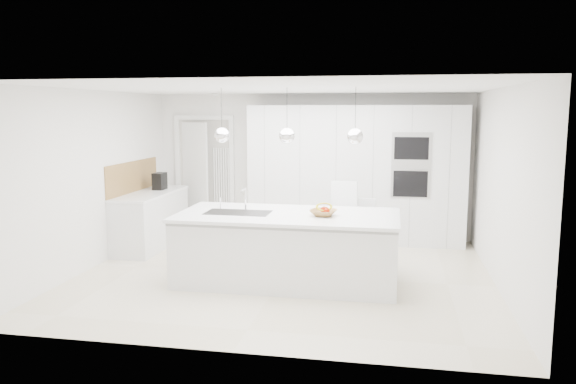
% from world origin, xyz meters
% --- Properties ---
extents(floor, '(5.50, 5.50, 0.00)m').
position_xyz_m(floor, '(0.00, 0.00, 0.00)').
color(floor, beige).
rests_on(floor, ground).
extents(wall_back, '(5.50, 0.00, 5.50)m').
position_xyz_m(wall_back, '(0.00, 2.50, 1.25)').
color(wall_back, white).
rests_on(wall_back, ground).
extents(wall_left, '(0.00, 5.00, 5.00)m').
position_xyz_m(wall_left, '(-2.75, 0.00, 1.25)').
color(wall_left, white).
rests_on(wall_left, ground).
extents(ceiling, '(5.50, 5.50, 0.00)m').
position_xyz_m(ceiling, '(0.00, 0.00, 2.50)').
color(ceiling, white).
rests_on(ceiling, wall_back).
extents(tall_cabinets, '(3.60, 0.60, 2.30)m').
position_xyz_m(tall_cabinets, '(0.80, 2.20, 1.15)').
color(tall_cabinets, silver).
rests_on(tall_cabinets, floor).
extents(oven_stack, '(0.62, 0.04, 1.05)m').
position_xyz_m(oven_stack, '(1.70, 1.89, 1.35)').
color(oven_stack, '#A5A5A8').
rests_on(oven_stack, tall_cabinets).
extents(doorway_frame, '(1.11, 0.08, 2.13)m').
position_xyz_m(doorway_frame, '(-1.95, 2.47, 1.02)').
color(doorway_frame, white).
rests_on(doorway_frame, floor).
extents(hallway_door, '(0.76, 0.38, 2.00)m').
position_xyz_m(hallway_door, '(-2.20, 2.42, 1.00)').
color(hallway_door, white).
rests_on(hallway_door, floor).
extents(radiator, '(0.32, 0.04, 1.40)m').
position_xyz_m(radiator, '(-1.63, 2.46, 0.85)').
color(radiator, white).
rests_on(radiator, floor).
extents(left_base_cabinets, '(0.60, 1.80, 0.86)m').
position_xyz_m(left_base_cabinets, '(-2.45, 1.20, 0.43)').
color(left_base_cabinets, silver).
rests_on(left_base_cabinets, floor).
extents(left_worktop, '(0.62, 1.82, 0.04)m').
position_xyz_m(left_worktop, '(-2.45, 1.20, 0.88)').
color(left_worktop, white).
rests_on(left_worktop, left_base_cabinets).
extents(oak_backsplash, '(0.02, 1.80, 0.50)m').
position_xyz_m(oak_backsplash, '(-2.74, 1.20, 1.15)').
color(oak_backsplash, '#9E763F').
rests_on(oak_backsplash, wall_left).
extents(island_base, '(2.80, 1.20, 0.86)m').
position_xyz_m(island_base, '(0.10, -0.30, 0.43)').
color(island_base, silver).
rests_on(island_base, floor).
extents(island_worktop, '(2.84, 1.40, 0.04)m').
position_xyz_m(island_worktop, '(0.10, -0.25, 0.88)').
color(island_worktop, white).
rests_on(island_worktop, island_base).
extents(island_sink, '(0.84, 0.44, 0.18)m').
position_xyz_m(island_sink, '(-0.55, -0.30, 0.82)').
color(island_sink, '#3F3F42').
rests_on(island_sink, island_worktop).
extents(island_tap, '(0.02, 0.02, 0.30)m').
position_xyz_m(island_tap, '(-0.50, -0.10, 1.05)').
color(island_tap, white).
rests_on(island_tap, island_worktop).
extents(pendant_left, '(0.20, 0.20, 0.20)m').
position_xyz_m(pendant_left, '(-0.75, -0.30, 1.90)').
color(pendant_left, white).
rests_on(pendant_left, ceiling).
extents(pendant_mid, '(0.20, 0.20, 0.20)m').
position_xyz_m(pendant_mid, '(0.10, -0.30, 1.90)').
color(pendant_mid, white).
rests_on(pendant_mid, ceiling).
extents(pendant_right, '(0.20, 0.20, 0.20)m').
position_xyz_m(pendant_right, '(0.95, -0.30, 1.90)').
color(pendant_right, white).
rests_on(pendant_right, ceiling).
extents(fruit_bowl, '(0.39, 0.39, 0.08)m').
position_xyz_m(fruit_bowl, '(0.57, -0.33, 0.94)').
color(fruit_bowl, '#9E763F').
rests_on(fruit_bowl, island_worktop).
extents(espresso_machine, '(0.17, 0.27, 0.28)m').
position_xyz_m(espresso_machine, '(-2.43, 1.55, 1.04)').
color(espresso_machine, black).
rests_on(espresso_machine, left_worktop).
extents(bar_stool_left, '(0.47, 0.60, 1.21)m').
position_xyz_m(bar_stool_left, '(0.74, 0.55, 0.60)').
color(bar_stool_left, white).
rests_on(bar_stool_left, floor).
extents(bar_stool_right, '(0.39, 0.49, 0.96)m').
position_xyz_m(bar_stool_right, '(1.04, 0.66, 0.48)').
color(bar_stool_right, white).
rests_on(bar_stool_right, floor).
extents(apple_a, '(0.08, 0.08, 0.08)m').
position_xyz_m(apple_a, '(0.60, -0.29, 0.97)').
color(apple_a, '#A91900').
rests_on(apple_a, fruit_bowl).
extents(apple_b, '(0.09, 0.09, 0.09)m').
position_xyz_m(apple_b, '(0.57, -0.29, 0.97)').
color(apple_b, '#A91900').
rests_on(apple_b, fruit_bowl).
extents(apple_c, '(0.08, 0.08, 0.08)m').
position_xyz_m(apple_c, '(0.62, -0.35, 0.97)').
color(apple_c, '#A91900').
rests_on(apple_c, fruit_bowl).
extents(banana_bunch, '(0.24, 0.17, 0.22)m').
position_xyz_m(banana_bunch, '(0.58, -0.34, 1.02)').
color(banana_bunch, yellow).
rests_on(banana_bunch, fruit_bowl).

